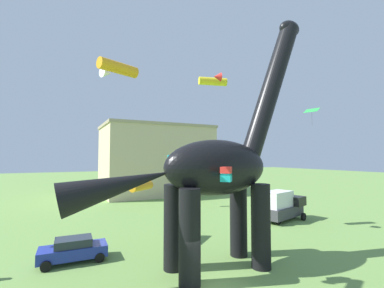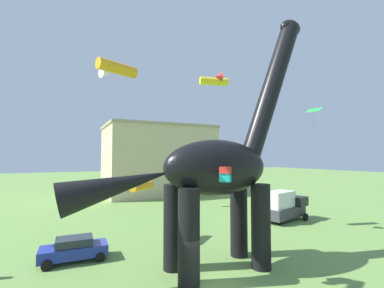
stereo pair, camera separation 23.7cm
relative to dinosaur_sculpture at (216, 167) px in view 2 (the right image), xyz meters
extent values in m
cylinder|color=black|center=(2.58, 1.15, -3.66)|extent=(1.21, 1.21, 5.22)
cylinder|color=black|center=(2.58, -1.15, -3.66)|extent=(1.21, 1.21, 5.22)
cylinder|color=black|center=(-2.41, 1.15, -3.66)|extent=(1.21, 1.21, 5.22)
cylinder|color=black|center=(-2.41, -1.15, -3.66)|extent=(1.21, 1.21, 5.22)
ellipsoid|color=black|center=(0.08, 0.00, 0.00)|extent=(7.14, 3.08, 3.52)
cylinder|color=black|center=(4.72, 0.00, 5.63)|extent=(5.13, 1.32, 10.17)
ellipsoid|color=black|center=(6.67, 0.00, 10.47)|extent=(1.76, 1.10, 1.21)
cone|color=black|center=(-5.90, 0.00, -0.80)|extent=(6.27, 1.76, 2.98)
cube|color=navy|center=(-7.89, 5.21, -5.60)|extent=(4.25, 1.91, 0.72)
cube|color=#232B35|center=(-7.89, 5.21, -4.98)|extent=(2.32, 1.64, 0.52)
cylinder|color=black|center=(-6.33, 6.10, -5.96)|extent=(0.63, 0.24, 0.62)
cylinder|color=black|center=(-6.33, 4.32, -5.96)|extent=(0.63, 0.24, 0.62)
cylinder|color=black|center=(-9.44, 6.10, -5.96)|extent=(0.63, 0.24, 0.62)
cylinder|color=black|center=(-9.44, 4.32, -5.96)|extent=(0.63, 0.24, 0.62)
cube|color=#38383D|center=(13.05, 7.20, -5.32)|extent=(5.95, 3.49, 1.10)
cube|color=black|center=(14.90, 7.20, -4.27)|extent=(2.23, 2.33, 1.00)
cube|color=silver|center=(12.26, 7.20, -3.92)|extent=(3.99, 2.88, 1.70)
cylinder|color=black|center=(15.06, 8.25, -5.87)|extent=(0.84, 0.46, 0.80)
cylinder|color=black|center=(15.06, 6.15, -5.87)|extent=(0.84, 0.46, 0.80)
cylinder|color=black|center=(11.37, 8.25, -5.87)|extent=(0.84, 0.46, 0.80)
cylinder|color=black|center=(11.37, 6.15, -5.87)|extent=(0.84, 0.46, 0.80)
cylinder|color=orange|center=(-2.84, 6.93, -1.74)|extent=(2.38, 2.15, 0.70)
cone|color=orange|center=(-3.72, 7.99, -1.74)|extent=(0.96, 0.97, 0.74)
cylinder|color=#19B2B7|center=(5.18, 19.14, 0.68)|extent=(1.83, 0.81, 0.50)
cone|color=white|center=(5.00, 18.18, 0.68)|extent=(0.53, 0.59, 0.52)
cylinder|color=yellow|center=(4.52, 7.74, 8.13)|extent=(2.89, 1.49, 0.78)
cone|color=red|center=(4.11, 6.26, 8.13)|extent=(0.89, 0.97, 0.82)
cube|color=green|center=(16.31, 5.79, 5.89)|extent=(1.43, 1.75, 0.55)
cylinder|color=black|center=(16.31, 5.79, 4.90)|extent=(0.01, 0.01, 1.52)
cylinder|color=orange|center=(-6.35, -1.24, 5.02)|extent=(2.08, 1.26, 0.56)
cone|color=white|center=(-6.76, -0.21, 5.02)|extent=(0.69, 0.74, 0.59)
cube|color=red|center=(-0.75, -2.23, -0.09)|extent=(0.79, 0.79, 0.45)
cube|color=#19B2B7|center=(-0.75, -2.23, -0.44)|extent=(0.79, 0.79, 0.45)
cube|color=#CCB78E|center=(7.50, 33.67, -0.12)|extent=(19.21, 13.38, 12.31)
cube|color=tan|center=(7.50, 33.67, 6.28)|extent=(19.60, 13.65, 0.50)
camera|label=1|loc=(-8.78, -14.04, 0.68)|focal=24.37mm
camera|label=2|loc=(-8.57, -14.15, 0.68)|focal=24.37mm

